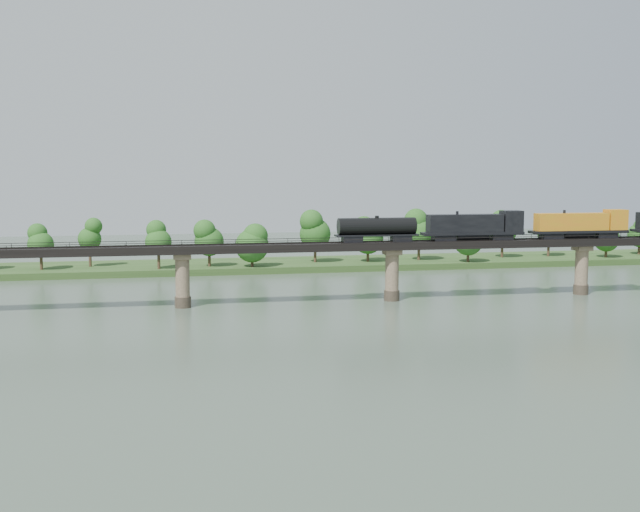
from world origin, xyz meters
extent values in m
plane|color=#39483B|center=(0.00, 0.00, 0.00)|extent=(400.00, 400.00, 0.00)
cube|color=#28451B|center=(0.00, 85.00, 0.80)|extent=(300.00, 24.00, 1.60)
cylinder|color=#473A2D|center=(-40.00, 30.00, 1.00)|extent=(3.00, 3.00, 2.00)
cylinder|color=#8D765C|center=(-40.00, 30.00, 5.50)|extent=(2.60, 2.60, 9.00)
cube|color=#8D765C|center=(-40.00, 30.00, 9.50)|extent=(3.20, 3.20, 1.00)
cylinder|color=#473A2D|center=(0.00, 30.00, 1.00)|extent=(3.00, 3.00, 2.00)
cylinder|color=#8D765C|center=(0.00, 30.00, 5.50)|extent=(2.60, 2.60, 9.00)
cube|color=#8D765C|center=(0.00, 30.00, 9.50)|extent=(3.20, 3.20, 1.00)
cylinder|color=#473A2D|center=(40.00, 30.00, 1.00)|extent=(3.00, 3.00, 2.00)
cylinder|color=#8D765C|center=(40.00, 30.00, 5.50)|extent=(2.60, 2.60, 9.00)
cube|color=#8D765C|center=(40.00, 30.00, 9.50)|extent=(3.20, 3.20, 1.00)
cube|color=black|center=(0.00, 30.00, 10.75)|extent=(220.00, 5.00, 1.50)
cube|color=black|center=(0.00, 29.25, 11.58)|extent=(220.00, 0.12, 0.16)
cube|color=black|center=(0.00, 30.75, 11.58)|extent=(220.00, 0.12, 0.16)
cube|color=black|center=(0.00, 27.60, 12.20)|extent=(220.00, 0.10, 0.10)
cube|color=black|center=(0.00, 32.40, 12.20)|extent=(220.00, 0.10, 0.10)
cube|color=black|center=(0.00, 27.60, 11.85)|extent=(0.08, 0.08, 0.70)
cube|color=black|center=(0.00, 32.40, 11.85)|extent=(0.08, 0.08, 0.70)
cylinder|color=#382619|center=(-71.77, 79.88, 3.24)|extent=(0.70, 0.70, 3.27)
sphere|color=#1A4D16|center=(-71.77, 79.88, 7.60)|extent=(6.20, 6.20, 6.20)
sphere|color=#1A4D16|center=(-71.77, 79.88, 10.32)|extent=(4.65, 4.65, 4.65)
cylinder|color=#382619|center=(-60.94, 84.18, 3.46)|extent=(0.70, 0.70, 3.71)
sphere|color=#1A4D16|center=(-60.94, 84.18, 8.41)|extent=(5.67, 5.67, 5.67)
sphere|color=#1A4D16|center=(-60.94, 84.18, 11.50)|extent=(4.25, 4.25, 4.25)
cylinder|color=#382619|center=(-44.43, 76.31, 3.35)|extent=(0.70, 0.70, 3.51)
sphere|color=#1A4D16|center=(-44.43, 76.31, 8.03)|extent=(6.31, 6.31, 6.31)
sphere|color=#1A4D16|center=(-44.43, 76.31, 10.96)|extent=(4.73, 4.73, 4.73)
cylinder|color=#382619|center=(-32.24, 78.84, 3.27)|extent=(0.70, 0.70, 3.34)
sphere|color=#1A4D16|center=(-32.24, 78.84, 7.73)|extent=(7.18, 7.18, 7.18)
sphere|color=#1A4D16|center=(-32.24, 78.84, 10.52)|extent=(5.39, 5.39, 5.39)
cylinder|color=#382619|center=(-22.01, 76.15, 3.01)|extent=(0.70, 0.70, 2.83)
sphere|color=#1A4D16|center=(-22.01, 76.15, 6.78)|extent=(8.26, 8.26, 8.26)
sphere|color=#1A4D16|center=(-22.01, 76.15, 9.14)|extent=(6.19, 6.19, 6.19)
cylinder|color=#382619|center=(-5.04, 82.68, 3.58)|extent=(0.70, 0.70, 3.96)
sphere|color=#1A4D16|center=(-5.04, 82.68, 8.87)|extent=(8.07, 8.07, 8.07)
sphere|color=#1A4D16|center=(-5.04, 82.68, 12.17)|extent=(6.05, 6.05, 6.05)
cylinder|color=#382619|center=(8.52, 81.14, 3.23)|extent=(0.70, 0.70, 3.27)
sphere|color=#1A4D16|center=(8.52, 81.14, 7.59)|extent=(8.03, 8.03, 8.03)
sphere|color=#1A4D16|center=(8.52, 81.14, 10.31)|extent=(6.02, 6.02, 6.02)
cylinder|color=#382619|center=(22.65, 82.31, 3.56)|extent=(0.70, 0.70, 3.92)
sphere|color=#1A4D16|center=(22.65, 82.31, 8.79)|extent=(8.29, 8.29, 8.29)
sphere|color=#1A4D16|center=(22.65, 82.31, 12.05)|extent=(6.21, 6.21, 6.21)
cylinder|color=#382619|center=(33.59, 75.35, 3.11)|extent=(0.70, 0.70, 3.02)
sphere|color=#1A4D16|center=(33.59, 75.35, 7.15)|extent=(7.74, 7.74, 7.74)
sphere|color=#1A4D16|center=(33.59, 75.35, 9.67)|extent=(5.80, 5.80, 5.80)
cylinder|color=#382619|center=(46.81, 84.03, 3.50)|extent=(0.70, 0.70, 3.80)
sphere|color=#1A4D16|center=(46.81, 84.03, 8.56)|extent=(7.47, 7.47, 7.47)
sphere|color=#1A4D16|center=(46.81, 84.03, 11.73)|extent=(5.60, 5.60, 5.60)
cylinder|color=#382619|center=(60.48, 84.26, 3.29)|extent=(0.70, 0.70, 3.38)
sphere|color=#1A4D16|center=(60.48, 84.26, 7.80)|extent=(6.23, 6.23, 6.23)
sphere|color=#1A4D16|center=(60.48, 84.26, 10.62)|extent=(4.67, 4.67, 4.67)
cylinder|color=#382619|center=(74.35, 78.39, 2.99)|extent=(0.70, 0.70, 2.77)
sphere|color=#1A4D16|center=(74.35, 78.39, 6.68)|extent=(7.04, 7.04, 7.04)
sphere|color=#1A4D16|center=(74.35, 78.39, 8.99)|extent=(5.28, 5.28, 5.28)
cylinder|color=#382619|center=(87.62, 83.57, 3.07)|extent=(0.70, 0.70, 2.94)
sphere|color=#1A4D16|center=(87.62, 83.57, 7.00)|extent=(6.73, 6.73, 6.73)
sphere|color=#1A4D16|center=(87.62, 83.57, 9.45)|extent=(5.05, 5.05, 5.05)
cube|color=black|center=(44.99, 30.00, 12.09)|extent=(4.32, 2.59, 1.19)
cube|color=black|center=(33.11, 30.00, 12.09)|extent=(4.32, 2.59, 1.19)
cube|color=black|center=(39.05, 30.00, 12.85)|extent=(20.53, 3.24, 0.54)
cube|color=#C86918|center=(37.43, 30.00, 14.85)|extent=(15.13, 2.92, 3.46)
cube|color=#C86918|center=(47.15, 30.00, 15.17)|extent=(3.89, 3.24, 4.11)
cylinder|color=black|center=(39.05, 30.00, 12.26)|extent=(6.48, 1.51, 1.51)
cube|color=black|center=(22.30, 30.00, 12.09)|extent=(4.32, 2.59, 1.19)
cube|color=black|center=(10.41, 30.00, 12.09)|extent=(4.32, 2.59, 1.19)
cube|color=black|center=(16.36, 30.00, 12.85)|extent=(20.53, 3.24, 0.54)
cube|color=black|center=(14.73, 30.00, 14.85)|extent=(15.13, 2.92, 3.46)
cube|color=black|center=(24.46, 30.00, 15.17)|extent=(3.89, 3.24, 4.11)
cylinder|color=black|center=(16.36, 30.00, 12.26)|extent=(6.48, 1.51, 1.51)
cube|color=black|center=(1.77, 30.00, 12.09)|extent=(3.78, 2.38, 1.19)
cube|color=black|center=(-7.96, 30.00, 12.09)|extent=(3.78, 2.38, 1.19)
cube|color=black|center=(-3.10, 30.00, 12.80)|extent=(16.21, 2.59, 0.32)
cylinder|color=black|center=(-3.10, 30.00, 14.53)|extent=(15.13, 3.24, 3.24)
cylinder|color=black|center=(-3.10, 30.00, 16.25)|extent=(0.76, 0.76, 0.54)
camera|label=1|loc=(-43.52, -118.05, 25.44)|focal=45.00mm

